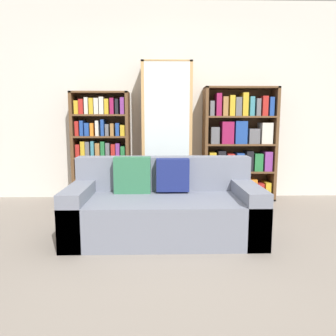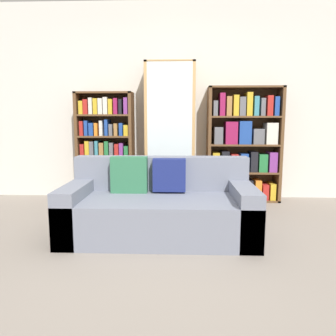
% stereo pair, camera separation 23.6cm
% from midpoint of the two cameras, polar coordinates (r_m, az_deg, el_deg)
% --- Properties ---
extents(ground_plane, '(16.00, 16.00, 0.00)m').
position_cam_midpoint_polar(ground_plane, '(2.65, 1.82, -16.21)').
color(ground_plane, gray).
extents(wall_back, '(6.03, 0.06, 2.70)m').
position_cam_midpoint_polar(wall_back, '(4.70, 2.09, 11.38)').
color(wall_back, beige).
rests_on(wall_back, ground).
extents(couch, '(1.78, 0.89, 0.74)m').
position_cam_midpoint_polar(couch, '(3.18, 0.59, -6.96)').
color(couch, slate).
rests_on(couch, ground).
extents(bookshelf_left, '(0.77, 0.32, 1.47)m').
position_cam_midpoint_polar(bookshelf_left, '(4.59, -9.36, 3.46)').
color(bookshelf_left, brown).
rests_on(bookshelf_left, ground).
extents(display_cabinet, '(0.66, 0.36, 1.86)m').
position_cam_midpoint_polar(display_cabinet, '(4.47, 1.88, 6.07)').
color(display_cabinet, tan).
rests_on(display_cabinet, ground).
extents(bookshelf_right, '(0.98, 0.32, 1.54)m').
position_cam_midpoint_polar(bookshelf_right, '(4.60, 14.44, 3.62)').
color(bookshelf_right, brown).
rests_on(bookshelf_right, ground).
extents(wine_bottle, '(0.07, 0.07, 0.39)m').
position_cam_midpoint_polar(wine_bottle, '(3.98, 8.35, -5.42)').
color(wine_bottle, black).
rests_on(wine_bottle, ground).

